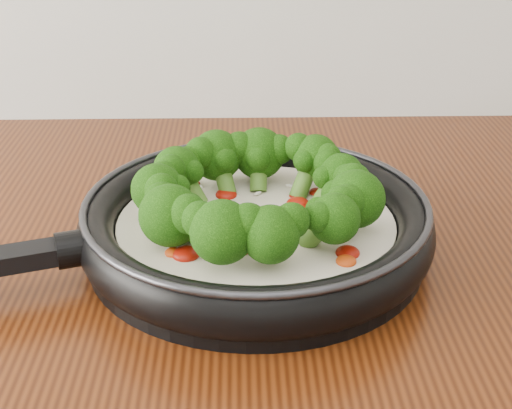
{
  "coord_description": "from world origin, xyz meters",
  "views": [
    {
      "loc": [
        -0.11,
        0.51,
        1.24
      ],
      "look_at": [
        -0.1,
        1.11,
        0.95
      ],
      "focal_mm": 51.22,
      "sensor_mm": 36.0,
      "label": 1
    }
  ],
  "objects": [
    {
      "name": "skillet",
      "position": [
        -0.1,
        1.11,
        0.94
      ],
      "size": [
        0.54,
        0.41,
        0.09
      ],
      "color": "black",
      "rests_on": "counter"
    }
  ]
}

